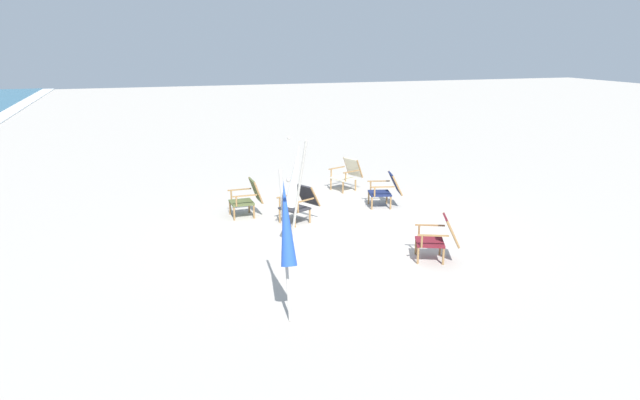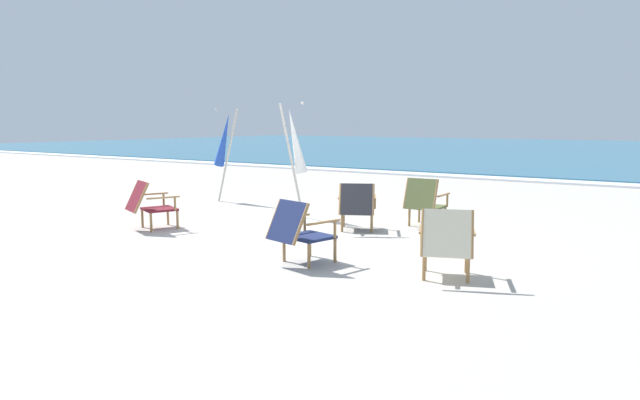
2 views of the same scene
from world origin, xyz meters
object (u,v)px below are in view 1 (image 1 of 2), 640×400
at_px(beach_chair_front_left, 300,202).
at_px(umbrella_furled_blue, 286,225).
at_px(beach_chair_mid_center, 387,189).
at_px(umbrella_furled_white, 295,177).
at_px(beach_chair_back_right, 348,173).
at_px(beach_chair_far_center, 439,237).
at_px(beach_chair_back_left, 248,197).

height_order(beach_chair_front_left, umbrella_furled_blue, umbrella_furled_blue).
distance_m(beach_chair_mid_center, umbrella_furled_white, 3.58).
distance_m(beach_chair_back_right, umbrella_furled_blue, 7.18).
relative_size(beach_chair_back_right, umbrella_furled_blue, 0.42).
bearing_deg(beach_chair_front_left, beach_chair_mid_center, -78.07).
height_order(beach_chair_front_left, umbrella_furled_white, umbrella_furled_white).
relative_size(beach_chair_mid_center, beach_chair_front_left, 0.90).
relative_size(beach_chair_far_center, beach_chair_front_left, 0.95).
bearing_deg(beach_chair_back_left, beach_chair_back_right, -62.46).
xyz_separation_m(beach_chair_far_center, umbrella_furled_blue, (-1.21, 3.06, 0.90)).
distance_m(beach_chair_far_center, beach_chair_front_left, 3.35).
relative_size(beach_chair_mid_center, beach_chair_back_left, 1.04).
xyz_separation_m(beach_chair_mid_center, beach_chair_back_right, (1.76, 0.30, 0.00)).
bearing_deg(beach_chair_front_left, beach_chair_back_right, -40.59).
relative_size(beach_chair_back_right, beach_chair_front_left, 0.92).
xyz_separation_m(beach_chair_back_left, umbrella_furled_white, (-2.33, -0.43, 0.94)).
bearing_deg(beach_chair_far_center, beach_chair_back_right, -2.34).
relative_size(beach_chair_mid_center, umbrella_furled_white, 0.41).
relative_size(beach_chair_back_left, beach_chair_front_left, 0.87).
bearing_deg(umbrella_furled_blue, beach_chair_mid_center, -38.08).
height_order(beach_chair_back_left, umbrella_furled_white, umbrella_furled_white).
height_order(beach_chair_back_right, umbrella_furled_white, umbrella_furled_white).
xyz_separation_m(beach_chair_back_left, beach_chair_front_left, (-0.72, -0.99, -0.01)).
distance_m(beach_chair_mid_center, beach_chair_back_right, 1.79).
height_order(beach_chair_back_right, umbrella_furled_blue, umbrella_furled_blue).
bearing_deg(beach_chair_back_left, beach_chair_front_left, -126.13).
bearing_deg(beach_chair_far_center, umbrella_furled_white, 60.40).
relative_size(beach_chair_far_center, umbrella_furled_white, 0.43).
bearing_deg(beach_chair_back_right, beach_chair_far_center, 177.66).
relative_size(beach_chair_back_right, beach_chair_far_center, 0.96).
bearing_deg(beach_chair_front_left, beach_chair_far_center, -149.53).
bearing_deg(beach_chair_mid_center, beach_chair_front_left, 101.93).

